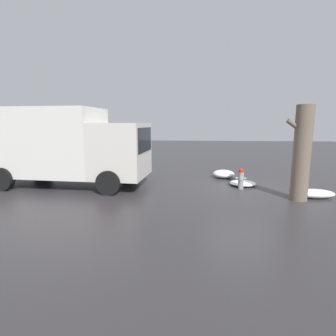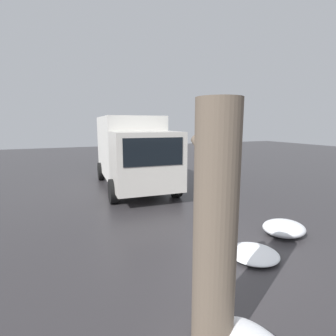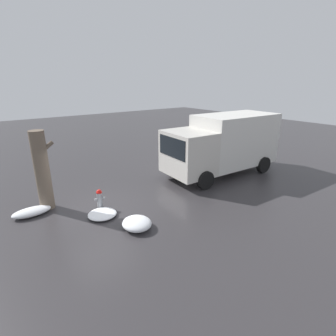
{
  "view_description": "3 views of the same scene",
  "coord_description": "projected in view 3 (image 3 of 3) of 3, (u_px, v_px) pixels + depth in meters",
  "views": [
    {
      "loc": [
        1.95,
        10.39,
        2.57
      ],
      "look_at": [
        2.95,
        -0.4,
        0.74
      ],
      "focal_mm": 28.0,
      "sensor_mm": 36.0,
      "label": 1
    },
    {
      "loc": [
        -4.33,
        3.15,
        2.88
      ],
      "look_at": [
        4.18,
        -0.51,
        1.31
      ],
      "focal_mm": 28.0,
      "sensor_mm": 36.0,
      "label": 2
    },
    {
      "loc": [
        -3.57,
        -9.3,
        4.96
      ],
      "look_at": [
        2.88,
        -0.76,
        1.36
      ],
      "focal_mm": 28.0,
      "sensor_mm": 36.0,
      "label": 3
    }
  ],
  "objects": [
    {
      "name": "snow_pile_by_tree",
      "position": [
        32.0,
        212.0,
        10.06
      ],
      "size": [
        1.4,
        0.67,
        0.3
      ],
      "color": "white",
      "rests_on": "ground_plane"
    },
    {
      "name": "snow_pile_by_hydrant",
      "position": [
        137.0,
        223.0,
        9.18
      ],
      "size": [
        1.01,
        1.1,
        0.37
      ],
      "color": "white",
      "rests_on": "ground_plane"
    },
    {
      "name": "snow_pile_curbside",
      "position": [
        102.0,
        214.0,
        10.02
      ],
      "size": [
        1.09,
        1.08,
        0.18
      ],
      "color": "white",
      "rests_on": "ground_plane"
    },
    {
      "name": "tree_trunk",
      "position": [
        42.0,
        171.0,
        10.22
      ],
      "size": [
        0.86,
        0.56,
        3.18
      ],
      "color": "#6B5B4C",
      "rests_on": "ground_plane"
    },
    {
      "name": "fire_hydrant",
      "position": [
        100.0,
        199.0,
        10.53
      ],
      "size": [
        0.42,
        0.32,
        0.83
      ],
      "rotation": [
        0.0,
        0.0,
        1.38
      ],
      "color": "gray",
      "rests_on": "ground_plane"
    },
    {
      "name": "delivery_truck",
      "position": [
        224.0,
        143.0,
        14.21
      ],
      "size": [
        6.68,
        3.04,
        3.2
      ],
      "rotation": [
        0.0,
        0.0,
        1.51
      ],
      "color": "beige",
      "rests_on": "ground_plane"
    },
    {
      "name": "ground_plane",
      "position": [
        100.0,
        208.0,
        10.66
      ],
      "size": [
        60.0,
        60.0,
        0.0
      ],
      "primitive_type": "plane",
      "color": "#333033"
    }
  ]
}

